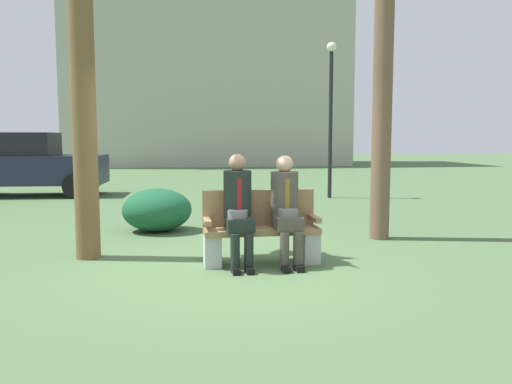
{
  "coord_description": "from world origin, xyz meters",
  "views": [
    {
      "loc": [
        -0.79,
        -6.1,
        1.56
      ],
      "look_at": [
        0.32,
        0.54,
        0.85
      ],
      "focal_mm": 36.66,
      "sensor_mm": 36.0,
      "label": 1
    }
  ],
  "objects": [
    {
      "name": "street_lamp",
      "position": [
        3.3,
        6.8,
        2.38
      ],
      "size": [
        0.24,
        0.24,
        3.93
      ],
      "color": "black",
      "rests_on": "ground"
    },
    {
      "name": "shrub_near_bench",
      "position": [
        -0.99,
        2.63,
        0.36
      ],
      "size": [
        1.14,
        1.05,
        0.71
      ],
      "primitive_type": "ellipsoid",
      "color": "#1A5332",
      "rests_on": "ground"
    },
    {
      "name": "parked_car_near",
      "position": [
        -4.48,
        8.53,
        0.84
      ],
      "size": [
        3.99,
        1.92,
        1.68
      ],
      "color": "#1E2338",
      "rests_on": "ground"
    },
    {
      "name": "park_bench",
      "position": [
        0.32,
        0.19,
        0.4
      ],
      "size": [
        1.41,
        0.44,
        0.9
      ],
      "color": "#99754C",
      "rests_on": "ground"
    },
    {
      "name": "ground_plane",
      "position": [
        0.0,
        0.0,
        0.0
      ],
      "size": [
        80.0,
        80.0,
        0.0
      ],
      "primitive_type": "plane",
      "color": "#48663E"
    },
    {
      "name": "building_backdrop",
      "position": [
        1.52,
        24.02,
        6.59
      ],
      "size": [
        15.93,
        6.35,
        13.13
      ],
      "color": "#ABAD9A",
      "rests_on": "ground"
    },
    {
      "name": "seated_man_right",
      "position": [
        0.61,
        0.06,
        0.74
      ],
      "size": [
        0.34,
        0.72,
        1.34
      ],
      "color": "#4C473D",
      "rests_on": "ground"
    },
    {
      "name": "seated_man_left",
      "position": [
        0.03,
        0.07,
        0.75
      ],
      "size": [
        0.34,
        0.72,
        1.35
      ],
      "color": "#1E2823",
      "rests_on": "ground"
    }
  ]
}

